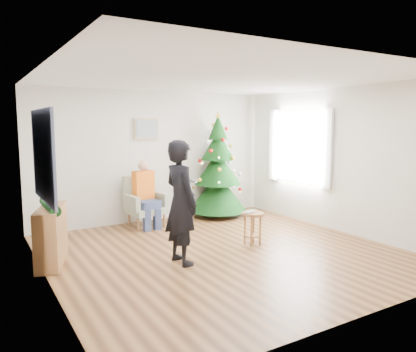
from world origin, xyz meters
TOP-DOWN VIEW (x-y plane):
  - floor at (0.00, 0.00)m, footprint 5.00×5.00m
  - ceiling at (0.00, 0.00)m, footprint 5.00×5.00m
  - wall_back at (0.00, 2.50)m, footprint 5.00×0.00m
  - wall_front at (0.00, -2.50)m, footprint 5.00×0.00m
  - wall_left at (-2.50, 0.00)m, footprint 0.00×5.00m
  - wall_right at (2.50, 0.00)m, footprint 0.00×5.00m
  - window_panel at (2.47, 1.00)m, footprint 0.04×1.30m
  - curtains at (2.44, 1.00)m, footprint 0.05×1.75m
  - christmas_tree at (1.27, 2.15)m, footprint 1.22×1.22m
  - stool at (0.61, 0.06)m, footprint 0.35×0.35m
  - laptop at (0.61, 0.06)m, footprint 0.34×0.29m
  - armchair at (-0.43, 2.06)m, footprint 0.76×0.71m
  - seated_person at (-0.42, 2.01)m, footprint 0.42×0.58m
  - standing_man at (-0.76, -0.11)m, footprint 0.45×0.66m
  - game_controller at (-0.58, -0.14)m, footprint 0.04×0.13m
  - console at (-2.33, 0.79)m, footprint 0.61×1.04m
  - garland at (-2.33, 0.79)m, footprint 0.14×0.90m
  - tapestry at (-2.46, 0.30)m, footprint 0.03×1.50m
  - framed_picture at (-0.20, 2.46)m, footprint 0.52×0.05m

SIDE VIEW (x-z plane):
  - floor at x=0.00m, z-range 0.00..0.00m
  - stool at x=0.61m, z-range 0.01..0.54m
  - armchair at x=-0.43m, z-range -0.13..0.84m
  - console at x=-2.33m, z-range 0.00..0.80m
  - laptop at x=0.61m, z-range 0.53..0.56m
  - seated_person at x=-0.42m, z-range 0.01..1.28m
  - garland at x=-2.33m, z-range 0.75..0.89m
  - standing_man at x=-0.76m, z-range 0.00..1.73m
  - christmas_tree at x=1.27m, z-range -0.11..2.10m
  - game_controller at x=-0.58m, z-range 1.14..1.17m
  - wall_back at x=0.00m, z-range -1.20..3.80m
  - wall_front at x=0.00m, z-range -1.20..3.80m
  - wall_left at x=-2.50m, z-range -1.20..3.80m
  - wall_right at x=2.50m, z-range -1.20..3.80m
  - window_panel at x=2.47m, z-range 0.80..2.20m
  - curtains at x=2.44m, z-range 0.75..2.25m
  - tapestry at x=-2.46m, z-range 0.98..2.12m
  - framed_picture at x=-0.20m, z-range 1.64..2.06m
  - ceiling at x=0.00m, z-range 2.60..2.60m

